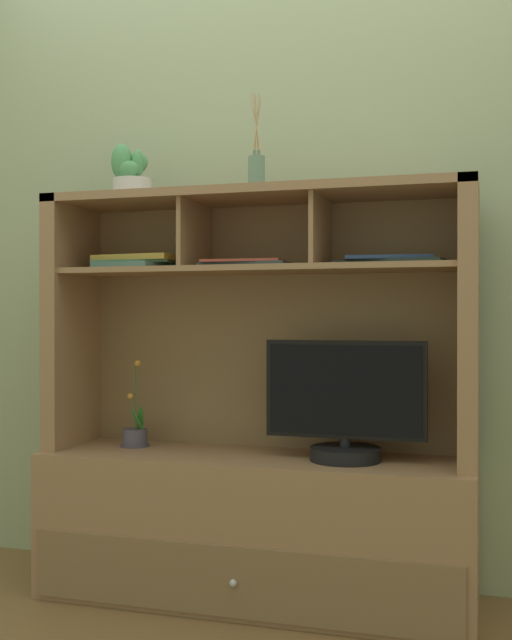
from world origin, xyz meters
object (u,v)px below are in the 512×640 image
object	(u,v)px
magazine_stack_left	(138,262)
potted_succulent	(131,177)
potted_orchid	(135,434)
tv_monitor	(345,409)
media_console	(257,478)
magazine_stack_centre	(390,261)
diffuser_bottle	(257,172)
magazine_stack_right	(247,263)

from	to	relation	value
magazine_stack_left	potted_succulent	xyz separation A→B (m)	(-0.04, 0.02, 0.32)
potted_succulent	magazine_stack_left	bearing A→B (deg)	-25.80
potted_succulent	potted_orchid	bearing A→B (deg)	-25.63
tv_monitor	magazine_stack_left	bearing A→B (deg)	176.47
tv_monitor	magazine_stack_left	xyz separation A→B (m)	(-0.78, 0.05, 0.51)
media_console	magazine_stack_centre	size ratio (longest dim) A/B	3.89
potted_orchid	diffuser_bottle	world-z (taller)	diffuser_bottle
tv_monitor	potted_succulent	bearing A→B (deg)	175.31
media_console	potted_orchid	size ratio (longest dim) A/B	4.65
magazine_stack_right	potted_succulent	world-z (taller)	potted_succulent
diffuser_bottle	tv_monitor	bearing A→B (deg)	-7.84
tv_monitor	potted_orchid	bearing A→B (deg)	175.95
tv_monitor	magazine_stack_right	distance (m)	0.60
magazine_stack_right	potted_succulent	bearing A→B (deg)	171.90
diffuser_bottle	potted_succulent	size ratio (longest dim) A/B	1.67
media_console	magazine_stack_right	bearing A→B (deg)	-116.41
magazine_stack_left	potted_succulent	size ratio (longest dim) A/B	1.60
media_console	potted_succulent	bearing A→B (deg)	177.48
tv_monitor	potted_orchid	size ratio (longest dim) A/B	1.67
magazine_stack_left	magazine_stack_centre	bearing A→B (deg)	1.45
magazine_stack_centre	diffuser_bottle	distance (m)	0.56
magazine_stack_left	potted_orchid	bearing A→B (deg)	153.97
tv_monitor	potted_succulent	world-z (taller)	potted_succulent
tv_monitor	magazine_stack_centre	world-z (taller)	magazine_stack_centre
media_console	tv_monitor	bearing A→B (deg)	-8.01
tv_monitor	diffuser_bottle	size ratio (longest dim) A/B	1.59
tv_monitor	magazine_stack_left	world-z (taller)	magazine_stack_left
magazine_stack_left	diffuser_bottle	size ratio (longest dim) A/B	0.95
magazine_stack_right	potted_succulent	size ratio (longest dim) A/B	1.55
potted_orchid	magazine_stack_left	xyz separation A→B (m)	(0.02, -0.01, 0.64)
media_console	potted_succulent	size ratio (longest dim) A/B	7.39
media_console	magazine_stack_left	world-z (taller)	media_console
potted_orchid	magazine_stack_left	bearing A→B (deg)	-26.03
potted_orchid	tv_monitor	bearing A→B (deg)	-4.05
potted_orchid	diffuser_bottle	bearing A→B (deg)	-1.44
tv_monitor	potted_succulent	size ratio (longest dim) A/B	2.66
media_console	diffuser_bottle	distance (m)	1.08
potted_succulent	magazine_stack_right	bearing A→B (deg)	-8.10
diffuser_bottle	potted_succulent	xyz separation A→B (m)	(-0.50, 0.02, 0.01)
magazine_stack_left	magazine_stack_right	size ratio (longest dim) A/B	1.03
magazine_stack_left	magazine_stack_centre	size ratio (longest dim) A/B	0.84
diffuser_bottle	magazine_stack_right	bearing A→B (deg)	-116.91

